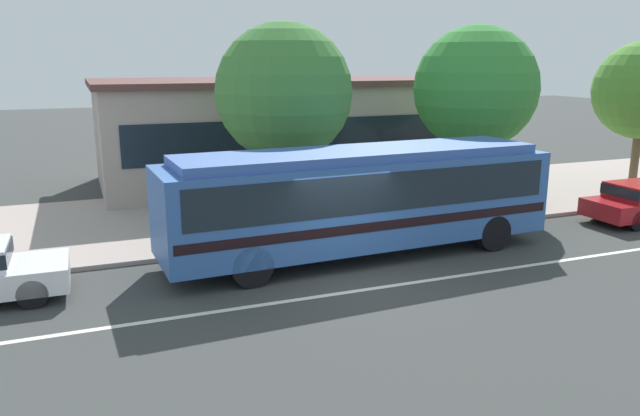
{
  "coord_description": "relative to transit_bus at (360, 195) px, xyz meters",
  "views": [
    {
      "loc": [
        -5.79,
        -12.83,
        5.16
      ],
      "look_at": [
        0.07,
        2.03,
        1.3
      ],
      "focal_mm": 34.64,
      "sensor_mm": 36.0,
      "label": 1
    }
  ],
  "objects": [
    {
      "name": "pedestrian_waiting_near_sign",
      "position": [
        2.39,
        2.84,
        -0.58
      ],
      "size": [
        0.34,
        0.34,
        1.67
      ],
      "color": "#2B262B",
      "rests_on": "sidewalk_slab"
    },
    {
      "name": "sidewalk_slab",
      "position": [
        -1.05,
        5.35,
        -1.62
      ],
      "size": [
        60.0,
        8.0,
        0.12
      ],
      "primitive_type": "cube",
      "color": "#A5958E",
      "rests_on": "ground_plane"
    },
    {
      "name": "transit_bus",
      "position": [
        0.0,
        0.0,
        0.0
      ],
      "size": [
        10.66,
        2.96,
        2.88
      ],
      "color": "#335EA5",
      "rests_on": "ground_plane"
    },
    {
      "name": "station_building",
      "position": [
        1.27,
        10.9,
        0.52
      ],
      "size": [
        15.18,
        7.63,
        4.36
      ],
      "color": "#AA9893",
      "rests_on": "ground_plane"
    },
    {
      "name": "lane_stripe_center",
      "position": [
        -1.05,
        -2.4,
        -1.67
      ],
      "size": [
        56.0,
        0.16,
        0.01
      ],
      "primitive_type": "cube",
      "color": "silver",
      "rests_on": "ground_plane"
    },
    {
      "name": "ground_plane",
      "position": [
        -1.05,
        -1.6,
        -1.68
      ],
      "size": [
        120.0,
        120.0,
        0.0
      ],
      "primitive_type": "plane",
      "color": "#3A3C3B"
    },
    {
      "name": "bus_stop_sign",
      "position": [
        4.79,
        1.8,
        -0.06
      ],
      "size": [
        0.08,
        0.44,
        2.33
      ],
      "color": "gray",
      "rests_on": "sidewalk_slab"
    },
    {
      "name": "street_tree_near_stop",
      "position": [
        -0.67,
        4.31,
        2.47
      ],
      "size": [
        4.33,
        4.33,
        6.2
      ],
      "color": "brown",
      "rests_on": "sidewalk_slab"
    },
    {
      "name": "street_tree_mid_block",
      "position": [
        6.09,
        3.71,
        2.51
      ],
      "size": [
        4.27,
        4.27,
        6.21
      ],
      "color": "brown",
      "rests_on": "sidewalk_slab"
    }
  ]
}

